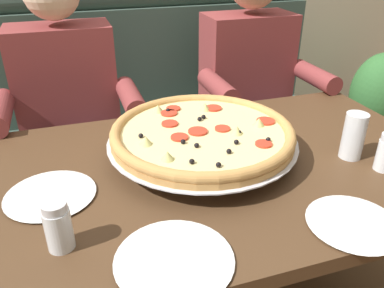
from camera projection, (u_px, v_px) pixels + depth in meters
booth_bench at (157, 136)px, 2.03m from camera, size 1.82×0.78×1.13m
dining_table at (223, 189)px, 1.17m from camera, size 1.38×0.84×0.74m
diner_left at (69, 110)px, 1.55m from camera, size 0.54×0.64×1.27m
diner_right at (255, 88)px, 1.78m from camera, size 0.54×0.64×1.27m
pizza at (202, 134)px, 1.14m from camera, size 0.56×0.56×0.11m
shaker_parmesan at (59, 229)px, 0.81m from camera, size 0.06×0.06×0.11m
plate_near_left at (354, 221)px, 0.89m from camera, size 0.21×0.21×0.02m
plate_near_right at (50, 193)px, 0.99m from camera, size 0.23×0.23×0.02m
plate_far_side at (174, 257)px, 0.79m from camera, size 0.25×0.25×0.02m
drinking_glass at (353, 138)px, 1.14m from camera, size 0.06×0.06×0.14m
potted_plant at (377, 101)px, 2.50m from camera, size 0.36×0.36×0.70m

